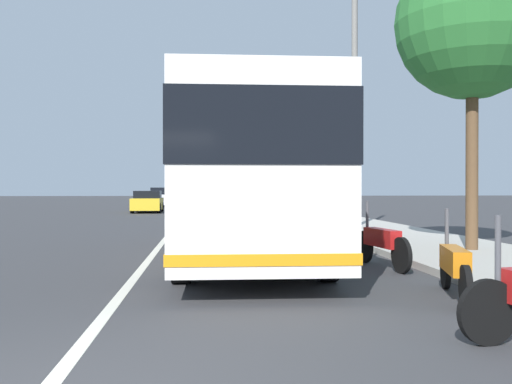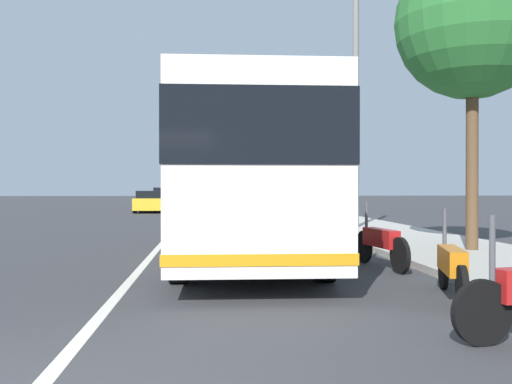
# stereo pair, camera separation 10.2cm
# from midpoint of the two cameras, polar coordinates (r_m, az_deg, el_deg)

# --- Properties ---
(sidewalk_curb) EXTENTS (110.00, 3.60, 0.14)m
(sidewalk_curb) POSITION_cam_midpoint_polar(r_m,az_deg,el_deg) (14.92, 18.03, -5.29)
(sidewalk_curb) COLOR #B2ADA3
(sidewalk_curb) RESTS_ON ground
(lane_divider_line) EXTENTS (110.00, 0.16, 0.01)m
(lane_divider_line) POSITION_cam_midpoint_polar(r_m,az_deg,el_deg) (13.83, -9.98, -6.00)
(lane_divider_line) COLOR silver
(lane_divider_line) RESTS_ON ground
(coach_bus) EXTENTS (10.46, 2.84, 3.28)m
(coach_bus) POSITION_cam_midpoint_polar(r_m,az_deg,el_deg) (12.56, -0.97, 1.99)
(coach_bus) COLOR silver
(coach_bus) RESTS_ON ground
(motorcycle_angled) EXTENTS (2.05, 0.61, 1.23)m
(motorcycle_angled) POSITION_cam_midpoint_polar(r_m,az_deg,el_deg) (8.45, 19.44, -7.04)
(motorcycle_angled) COLOR black
(motorcycle_angled) RESTS_ON ground
(motorcycle_mid_row) EXTENTS (2.21, 0.41, 1.28)m
(motorcycle_mid_row) POSITION_cam_midpoint_polar(r_m,az_deg,el_deg) (11.26, 12.69, -5.02)
(motorcycle_mid_row) COLOR black
(motorcycle_mid_row) RESTS_ON ground
(car_side_street) EXTENTS (4.12, 1.88, 1.37)m
(car_side_street) POSITION_cam_midpoint_polar(r_m,az_deg,el_deg) (36.67, -10.53, -1.00)
(car_side_street) COLOR gold
(car_side_street) RESTS_ON ground
(car_behind_bus) EXTENTS (4.31, 1.96, 1.59)m
(car_behind_bus) POSITION_cam_midpoint_polar(r_m,az_deg,el_deg) (48.04, -9.22, -0.57)
(car_behind_bus) COLOR silver
(car_behind_bus) RESTS_ON ground
(car_ahead_same_lane) EXTENTS (4.59, 1.87, 1.41)m
(car_ahead_same_lane) POSITION_cam_midpoint_polar(r_m,az_deg,el_deg) (54.57, -3.19, -0.52)
(car_ahead_same_lane) COLOR #2D7238
(car_ahead_same_lane) RESTS_ON ground
(car_far_distant) EXTENTS (4.20, 2.02, 1.47)m
(car_far_distant) POSITION_cam_midpoint_polar(r_m,az_deg,el_deg) (40.41, -4.00, -0.83)
(car_far_distant) COLOR silver
(car_far_distant) RESTS_ON ground
(roadside_tree_mid_block) EXTENTS (3.48, 3.48, 7.06)m
(roadside_tree_mid_block) POSITION_cam_midpoint_polar(r_m,az_deg,el_deg) (14.31, 21.16, 15.57)
(roadside_tree_mid_block) COLOR brown
(roadside_tree_mid_block) RESTS_ON ground
(utility_pole) EXTENTS (0.22, 0.22, 8.55)m
(utility_pole) POSITION_cam_midpoint_polar(r_m,az_deg,el_deg) (20.87, 10.17, 7.91)
(utility_pole) COLOR slate
(utility_pole) RESTS_ON ground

